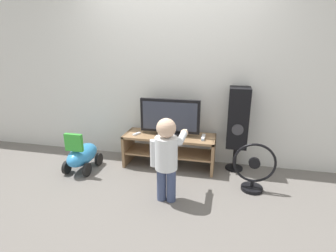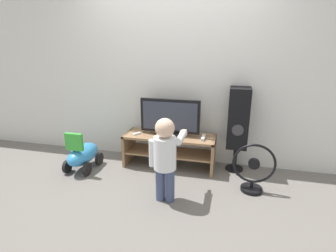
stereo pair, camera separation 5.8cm
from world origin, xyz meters
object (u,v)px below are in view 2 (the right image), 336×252
game_console (203,138)px  ride_on_toy (83,154)px  floor_fan (253,170)px  remote_primary (137,134)px  television (170,118)px  child (165,153)px  speaker_tower (238,120)px

game_console → ride_on_toy: 1.64m
floor_fan → remote_primary: bearing=167.8°
game_console → remote_primary: 0.91m
game_console → television: bearing=173.5°
game_console → ride_on_toy: ride_on_toy is taller
child → speaker_tower: 1.19m
ride_on_toy → child: bearing=-19.2°
television → game_console: bearing=-6.5°
television → child: bearing=-79.5°
speaker_tower → floor_fan: bearing=-68.8°
television → speaker_tower: bearing=5.5°
remote_primary → speaker_tower: (1.33, 0.18, 0.24)m
speaker_tower → ride_on_toy: speaker_tower is taller
game_console → remote_primary: (-0.90, -0.05, -0.01)m
game_console → remote_primary: bearing=-177.1°
television → speaker_tower: 0.89m
television → remote_primary: 0.51m
game_console → child: bearing=-111.0°
remote_primary → child: 0.96m
remote_primary → speaker_tower: speaker_tower is taller
game_console → floor_fan: 0.76m
floor_fan → ride_on_toy: (-2.20, 0.03, -0.05)m
child → ride_on_toy: size_ratio=1.58×
floor_fan → ride_on_toy: bearing=179.3°
remote_primary → ride_on_toy: 0.78m
television → child: size_ratio=0.86×
ride_on_toy → floor_fan: bearing=-0.7°
game_console → floor_fan: size_ratio=0.33×
speaker_tower → floor_fan: speaker_tower is taller
television → ride_on_toy: 1.28m
television → remote_primary: (-0.44, -0.10, -0.23)m
speaker_tower → television: bearing=-174.5°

